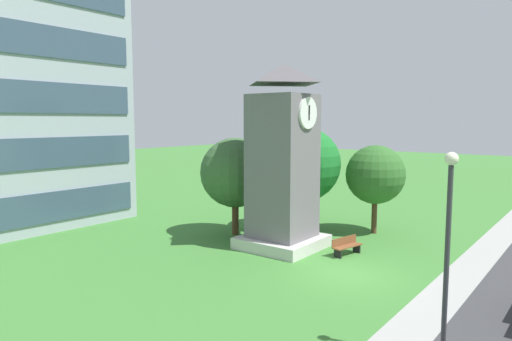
% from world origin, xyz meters
% --- Properties ---
extents(ground_plane, '(160.00, 160.00, 0.00)m').
position_xyz_m(ground_plane, '(0.00, 0.00, 0.00)').
color(ground_plane, '#3D7A33').
extents(kerb_strip, '(120.00, 1.60, 0.01)m').
position_xyz_m(kerb_strip, '(0.00, -4.04, 0.00)').
color(kerb_strip, '#9E9E99').
rests_on(kerb_strip, ground).
extents(clock_tower, '(3.87, 3.87, 9.55)m').
position_xyz_m(clock_tower, '(1.92, 4.68, 4.24)').
color(clock_tower, slate).
rests_on(clock_tower, ground).
extents(park_bench, '(1.86, 0.89, 0.88)m').
position_xyz_m(park_bench, '(2.75, 1.36, 0.46)').
color(park_bench, brown).
rests_on(park_bench, ground).
extents(street_lamp, '(0.36, 0.36, 5.85)m').
position_xyz_m(street_lamp, '(-4.97, -5.40, 3.63)').
color(street_lamp, '#333338').
rests_on(street_lamp, ground).
extents(tree_by_building, '(4.52, 4.52, 6.29)m').
position_xyz_m(tree_by_building, '(6.10, 5.98, 4.02)').
color(tree_by_building, '#513823').
rests_on(tree_by_building, ground).
extents(tree_streetside, '(3.47, 3.47, 5.25)m').
position_xyz_m(tree_streetside, '(7.81, 2.08, 3.51)').
color(tree_streetside, '#513823').
rests_on(tree_streetside, ground).
extents(tree_near_tower, '(4.05, 4.05, 5.70)m').
position_xyz_m(tree_near_tower, '(2.56, 8.45, 3.66)').
color(tree_near_tower, '#513823').
rests_on(tree_near_tower, ground).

